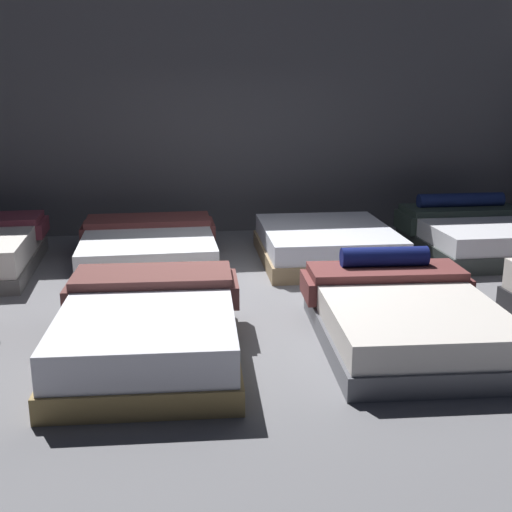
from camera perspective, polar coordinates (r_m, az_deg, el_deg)
ground_plane at (r=6.78m, az=-0.18°, el=-3.83°), size 18.00×18.00×0.02m
showroom_back_wall at (r=9.64m, az=-2.79°, el=12.48°), size 18.00×0.06×3.50m
bed_1 at (r=5.32m, az=-9.53°, el=-6.48°), size 1.57×2.07×0.56m
bed_2 at (r=5.72m, az=13.14°, el=-5.37°), size 1.63×2.08×0.68m
bed_5 at (r=8.10m, az=-9.58°, el=0.76°), size 1.75×2.07×0.47m
bed_6 at (r=8.18m, az=6.29°, el=1.05°), size 1.70×2.01×0.44m
bed_7 at (r=9.03m, az=19.23°, el=1.84°), size 1.72×1.97×0.71m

